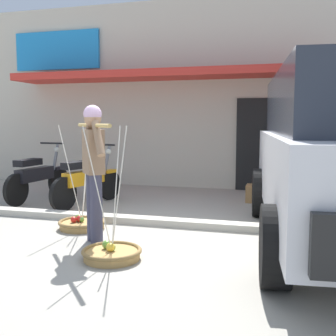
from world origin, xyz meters
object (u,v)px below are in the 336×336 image
(fruit_vendor, at_px, (94,164))
(fruit_basket_left_side, at_px, (112,253))
(motorcycle_second_in_row, at_px, (86,180))
(motorcycle_nearest_shop, at_px, (37,177))
(fruit_basket_right_side, at_px, (82,223))
(wooden_crate, at_px, (258,194))

(fruit_vendor, height_order, fruit_basket_left_side, fruit_vendor)
(fruit_vendor, xyz_separation_m, motorcycle_second_in_row, (-1.14, 2.05, -0.52))
(fruit_basket_left_side, bearing_deg, motorcycle_nearest_shop, 134.31)
(fruit_vendor, bearing_deg, motorcycle_second_in_row, 119.08)
(fruit_basket_left_side, xyz_separation_m, motorcycle_second_in_row, (-1.60, 2.60, 0.38))
(fruit_vendor, height_order, motorcycle_second_in_row, fruit_vendor)
(fruit_basket_right_side, bearing_deg, motorcycle_nearest_shop, 136.78)
(fruit_vendor, bearing_deg, fruit_basket_left_side, -50.00)
(fruit_vendor, relative_size, fruit_basket_left_side, 1.17)
(fruit_basket_left_side, relative_size, motorcycle_nearest_shop, 0.80)
(fruit_vendor, bearing_deg, motorcycle_nearest_shop, 135.29)
(fruit_vendor, distance_m, motorcycle_second_in_row, 2.40)
(fruit_vendor, xyz_separation_m, wooden_crate, (1.80, 3.22, -0.82))
(motorcycle_nearest_shop, bearing_deg, fruit_basket_right_side, -43.22)
(motorcycle_nearest_shop, xyz_separation_m, wooden_crate, (4.06, 0.97, -0.29))
(fruit_vendor, distance_m, fruit_basket_left_side, 1.15)
(fruit_basket_left_side, distance_m, motorcycle_second_in_row, 3.08)
(fruit_vendor, bearing_deg, fruit_basket_right_side, 130.21)
(motorcycle_nearest_shop, relative_size, wooden_crate, 4.13)
(fruit_basket_left_side, height_order, wooden_crate, fruit_basket_left_side)
(fruit_vendor, height_order, motorcycle_nearest_shop, fruit_vendor)
(fruit_basket_left_side, distance_m, motorcycle_nearest_shop, 3.93)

